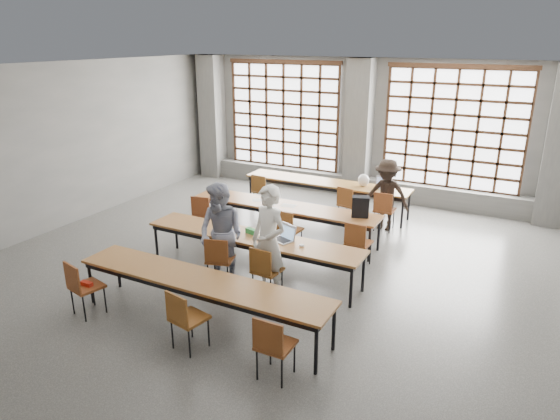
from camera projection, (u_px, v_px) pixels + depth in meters
The scene contains 39 objects.
floor at pixel (256, 274), 8.83m from camera, with size 11.00×11.00×0.00m, color #4C4C4A.
ceiling at pixel (253, 69), 7.67m from camera, with size 11.00×11.00×0.00m, color silver.
wall_back at pixel (363, 128), 12.85m from camera, with size 10.00×10.00×0.00m, color #5B5B59.
wall_left at pixel (49, 149), 10.44m from camera, with size 11.00×11.00×0.00m, color #5B5B59.
column_left at pixel (212, 117), 14.59m from camera, with size 0.60×0.55×3.50m, color #545451.
column_mid at pixel (359, 130), 12.62m from camera, with size 0.60×0.55×3.50m, color #545451.
column_right at pixel (560, 147), 10.65m from camera, with size 0.60×0.55×3.50m, color #545451.
window_left at pixel (284, 116), 13.72m from camera, with size 3.32×0.12×3.00m.
window_right at pixel (453, 130), 11.75m from camera, with size 3.32×0.12×3.00m.
sill_ledge at pixel (357, 186), 13.18m from camera, with size 9.80×0.35×0.50m, color #545451.
desk_row_a at pixel (326, 184), 11.82m from camera, with size 4.00×0.70×0.73m.
desk_row_b at pixel (284, 208), 10.19m from camera, with size 4.00×0.70×0.73m.
desk_row_c at pixel (252, 239), 8.61m from camera, with size 4.00×0.70×0.73m.
desk_row_d at pixel (201, 283), 7.08m from camera, with size 4.00×0.70×0.73m.
chair_back_left at pixel (261, 188), 11.95m from camera, with size 0.46×0.46×0.88m.
chair_back_mid at pixel (348, 202), 10.99m from camera, with size 0.50×0.51×0.88m.
chair_back_right at pixel (384, 207), 10.63m from camera, with size 0.43×0.44×0.88m.
chair_mid_left at pixel (203, 211), 10.40m from camera, with size 0.50×0.50×0.88m.
chair_mid_centre at pixel (287, 227), 9.53m from camera, with size 0.46×0.47×0.88m.
chair_mid_right at pixel (357, 240), 8.92m from camera, with size 0.44×0.45×0.88m.
chair_front_left at pixel (219, 256), 8.25m from camera, with size 0.52×0.52×0.88m.
chair_front_right at pixel (265, 267), 7.87m from camera, with size 0.45×0.45×0.88m.
chair_near_left at pixel (81, 283), 7.35m from camera, with size 0.50×0.51×0.88m.
chair_near_mid at pixel (184, 315), 6.52m from camera, with size 0.49×0.50×0.88m.
chair_near_right at pixel (273, 342), 5.94m from camera, with size 0.42×0.43×0.88m.
student_male at pixel (269, 242), 7.85m from camera, with size 0.67×0.44×1.84m, color white.
student_female at pixel (221, 235), 8.26m from camera, with size 0.85×0.66×1.75m, color #19224C.
student_back at pixel (386, 195), 10.66m from camera, with size 1.00×0.58×1.55m, color black.
laptop_front at pixel (285, 236), 8.41m from camera, with size 0.45×0.42×0.26m.
laptop_back at pixel (383, 185), 11.28m from camera, with size 0.39×0.34×0.26m.
mouse at pixel (302, 245), 8.15m from camera, with size 0.10×0.06×0.04m, color white.
green_box at pixel (252, 231), 8.66m from camera, with size 0.25×0.09×0.09m, color #297D36.
phone at pixel (258, 239), 8.43m from camera, with size 0.13×0.06×0.01m, color black.
paper_sheet_a at pixel (260, 200), 10.47m from camera, with size 0.30×0.21×0.00m, color white.
paper_sheet_b at pixel (270, 203), 10.26m from camera, with size 0.30×0.21×0.00m, color white.
paper_sheet_c at pixel (289, 206), 10.12m from camera, with size 0.30×0.21×0.00m, color white.
backpack at pixel (360, 207), 9.44m from camera, with size 0.32×0.20×0.40m, color black.
plastic_bag at pixel (364, 180), 11.40m from camera, with size 0.26×0.21×0.29m, color white.
red_pouch at pixel (87, 284), 7.42m from camera, with size 0.20×0.08×0.06m, color #B42716.
Camera 1 is at (4.06, -6.86, 3.98)m, focal length 32.00 mm.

